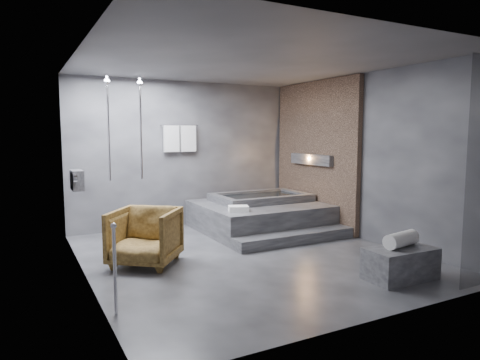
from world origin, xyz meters
TOP-DOWN VIEW (x-y plane):
  - room at (0.40, 0.24)m, footprint 5.00×5.04m
  - tub_deck at (1.05, 1.45)m, footprint 2.20×2.00m
  - tub_step at (1.05, 0.27)m, footprint 2.20×0.36m
  - concrete_bench at (1.19, -1.77)m, footprint 0.89×0.51m
  - driftwood_chair at (-1.44, 0.28)m, footprint 1.19×1.19m
  - rolled_towel at (1.23, -1.73)m, footprint 0.55×0.28m
  - deck_towel at (0.31, 0.88)m, footprint 0.39×0.34m

SIDE VIEW (x-z plane):
  - tub_step at x=1.05m, z-range 0.00..0.18m
  - concrete_bench at x=1.19m, z-range 0.00..0.39m
  - tub_deck at x=1.05m, z-range 0.00..0.50m
  - driftwood_chair at x=-1.44m, z-range 0.00..0.78m
  - rolled_towel at x=1.23m, z-range 0.39..0.58m
  - deck_towel at x=0.31m, z-range 0.50..0.59m
  - room at x=0.40m, z-range 0.32..3.14m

